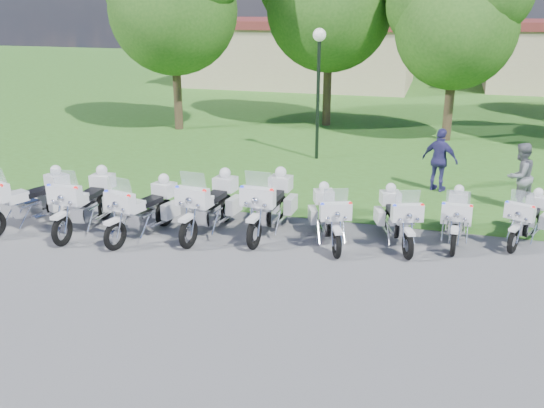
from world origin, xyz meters
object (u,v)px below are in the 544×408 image
(motorcycle_7, at_px, (456,217))
(bystander_c, at_px, (440,160))
(motorcycle_5, at_px, (329,216))
(motorcycle_1, at_px, (86,201))
(motorcycle_4, at_px, (270,204))
(motorcycle_0, at_px, (30,199))
(motorcycle_8, at_px, (527,218))
(bystander_b, at_px, (519,177))
(motorcycle_2, at_px, (144,208))
(lamp_post, at_px, (319,62))
(motorcycle_6, at_px, (397,217))
(motorcycle_3, at_px, (210,204))

(motorcycle_7, bearing_deg, bystander_c, -80.87)
(motorcycle_5, relative_size, motorcycle_7, 1.01)
(motorcycle_1, relative_size, bystander_c, 1.39)
(motorcycle_4, bearing_deg, bystander_c, -126.87)
(motorcycle_4, bearing_deg, motorcycle_7, -168.21)
(motorcycle_0, height_order, motorcycle_8, motorcycle_0)
(motorcycle_0, relative_size, bystander_b, 1.34)
(motorcycle_1, bearing_deg, motorcycle_5, -172.28)
(motorcycle_2, bearing_deg, lamp_post, -92.70)
(motorcycle_1, xyz_separation_m, bystander_b, (10.29, 4.50, 0.18))
(motorcycle_7, xyz_separation_m, lamp_post, (-4.70, 6.64, 2.75))
(motorcycle_5, distance_m, bystander_b, 5.77)
(motorcycle_1, xyz_separation_m, bystander_c, (8.21, 5.59, 0.20))
(motorcycle_1, relative_size, motorcycle_8, 1.31)
(motorcycle_0, distance_m, motorcycle_6, 8.93)
(motorcycle_7, bearing_deg, motorcycle_5, 18.80)
(bystander_b, bearing_deg, motorcycle_7, 13.25)
(motorcycle_5, bearing_deg, motorcycle_7, 175.14)
(bystander_b, bearing_deg, motorcycle_0, -25.44)
(motorcycle_5, distance_m, motorcycle_8, 4.60)
(motorcycle_2, relative_size, motorcycle_6, 1.12)
(motorcycle_5, xyz_separation_m, motorcycle_8, (4.43, 1.25, -0.05))
(motorcycle_3, bearing_deg, lamp_post, -90.52)
(motorcycle_6, relative_size, motorcycle_8, 1.09)
(bystander_c, bearing_deg, motorcycle_3, 68.01)
(motorcycle_7, distance_m, bystander_b, 3.26)
(lamp_post, xyz_separation_m, bystander_b, (6.30, -3.81, -2.44))
(motorcycle_1, relative_size, lamp_post, 0.58)
(motorcycle_8, bearing_deg, motorcycle_7, 37.17)
(motorcycle_2, distance_m, motorcycle_7, 7.33)
(motorcycle_0, xyz_separation_m, lamp_post, (5.44, 8.51, 2.63))
(motorcycle_7, height_order, motorcycle_8, motorcycle_7)
(motorcycle_1, relative_size, motorcycle_3, 1.00)
(motorcycle_2, relative_size, motorcycle_8, 1.22)
(motorcycle_5, height_order, bystander_c, bystander_c)
(motorcycle_4, bearing_deg, motorcycle_5, 175.69)
(motorcycle_5, bearing_deg, motorcycle_2, -10.67)
(motorcycle_4, xyz_separation_m, motorcycle_6, (3.01, 0.16, -0.10))
(motorcycle_4, bearing_deg, lamp_post, -83.82)
(motorcycle_2, height_order, motorcycle_7, motorcycle_2)
(motorcycle_2, distance_m, motorcycle_3, 1.56)
(motorcycle_2, bearing_deg, motorcycle_0, 17.42)
(motorcycle_3, bearing_deg, motorcycle_6, -165.91)
(motorcycle_5, xyz_separation_m, motorcycle_6, (1.53, 0.36, -0.01))
(motorcycle_2, height_order, motorcycle_5, motorcycle_2)
(motorcycle_6, xyz_separation_m, bystander_b, (2.91, 3.32, 0.27))
(motorcycle_3, height_order, bystander_c, bystander_c)
(bystander_c, bearing_deg, motorcycle_2, 64.48)
(motorcycle_5, height_order, bystander_b, bystander_b)
(motorcycle_0, bearing_deg, motorcycle_5, -151.29)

